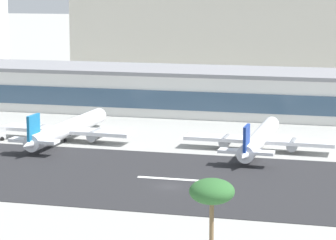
{
  "coord_description": "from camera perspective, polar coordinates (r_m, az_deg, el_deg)",
  "views": [
    {
      "loc": [
        32.37,
        -127.21,
        35.26
      ],
      "look_at": [
        -8.35,
        31.58,
        6.07
      ],
      "focal_mm": 82.83,
      "sensor_mm": 36.0,
      "label": 1
    }
  ],
  "objects": [
    {
      "name": "ground_plane",
      "position": [
        135.92,
        0.1,
        -4.94
      ],
      "size": [
        1400.0,
        1400.0,
        0.0
      ],
      "primitive_type": "plane",
      "color": "#9E9E99"
    },
    {
      "name": "airliner_navy_tail_gate_1",
      "position": [
        164.28,
        6.68,
        -1.44
      ],
      "size": [
        32.03,
        39.22,
        8.18
      ],
      "rotation": [
        0.0,
        0.0,
        1.54
      ],
      "color": "white",
      "rests_on": "ground_plane"
    },
    {
      "name": "airliner_blue_tail_gate_0",
      "position": [
        174.95,
        -7.56,
        -0.7
      ],
      "size": [
        31.08,
        41.12,
        8.58
      ],
      "rotation": [
        0.0,
        0.0,
        1.51
      ],
      "color": "silver",
      "rests_on": "ground_plane"
    },
    {
      "name": "palm_tree_0",
      "position": [
        92.54,
        3.25,
        -5.37
      ],
      "size": [
        5.47,
        5.47,
        12.29
      ],
      "color": "brown",
      "rests_on": "ground_plane"
    },
    {
      "name": "distant_hotel_block",
      "position": [
        311.57,
        4.89,
        7.0
      ],
      "size": [
        127.63,
        31.87,
        37.2
      ],
      "primitive_type": "cube",
      "color": "beige",
      "rests_on": "ground_plane"
    },
    {
      "name": "runway_centreline_dash_4",
      "position": [
        141.04,
        0.11,
        -4.34
      ],
      "size": [
        12.0,
        1.2,
        0.01
      ],
      "primitive_type": "cube",
      "color": "white",
      "rests_on": "runway_strip"
    },
    {
      "name": "runway_strip",
      "position": [
        140.75,
        0.62,
        -4.39
      ],
      "size": [
        800.0,
        42.2,
        0.08
      ],
      "primitive_type": "cube",
      "color": "#262628",
      "rests_on": "ground_plane"
    },
    {
      "name": "terminal_building",
      "position": [
        211.99,
        2.51,
        2.15
      ],
      "size": [
        219.77,
        24.49,
        11.99
      ],
      "color": "silver",
      "rests_on": "ground_plane"
    }
  ]
}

